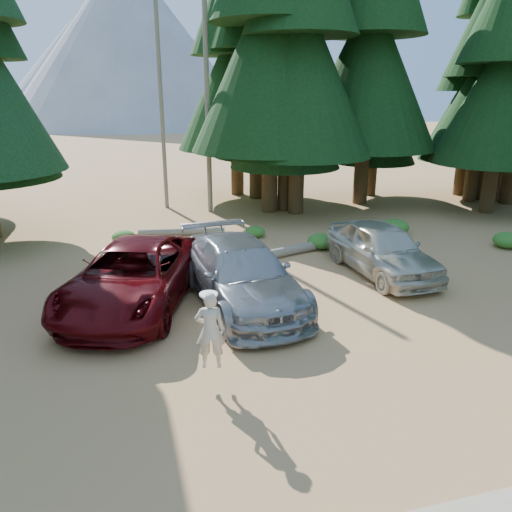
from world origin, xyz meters
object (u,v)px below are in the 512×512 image
Objects in this scene: log_left at (164,250)px; silver_minivan_right at (382,249)px; red_pickup at (133,276)px; silver_minivan_center at (241,274)px; frisbee_player at (210,330)px; log_mid at (182,232)px; log_right at (304,248)px.

silver_minivan_right is at bearing -31.92° from log_left.
silver_minivan_right is at bearing 24.76° from red_pickup.
frisbee_player is at bearing -117.63° from silver_minivan_center.
red_pickup is at bearing -61.08° from frisbee_player.
log_mid is at bearing 90.30° from silver_minivan_center.
frisbee_player is at bearing -85.89° from log_mid.
silver_minivan_right is (4.98, 1.16, -0.03)m from silver_minivan_center.
silver_minivan_center is 5.22m from log_right.
silver_minivan_right is 8.21m from frisbee_player.
log_right is at bearing 117.70° from silver_minivan_right.
silver_minivan_center is 7.50m from log_mid.
silver_minivan_center is 1.12× the size of log_right.
frisbee_player is (-1.55, -3.79, 0.33)m from silver_minivan_center.
log_right is (4.91, 7.73, -1.03)m from frisbee_player.
log_right is (6.26, 3.29, -0.70)m from red_pickup.
red_pickup is 1.04× the size of silver_minivan_center.
red_pickup is 3.83× the size of frisbee_player.
silver_minivan_center is 1.69× the size of log_mid.
log_mid is at bearing 129.68° from silver_minivan_right.
red_pickup is at bearing -169.46° from log_right.
silver_minivan_right reaches higher than log_right.
frisbee_player is (-6.54, -4.95, 0.36)m from silver_minivan_right.
log_mid is (-0.74, 7.43, -0.72)m from silver_minivan_center.
silver_minivan_right is at bearing 7.70° from silver_minivan_center.
frisbee_player reaches higher than silver_minivan_right.
log_mid is at bearing 66.83° from log_left.
red_pickup is 7.90m from silver_minivan_right.
red_pickup is at bearing -178.91° from silver_minivan_right.
log_left is 2.52m from log_mid.
log_left is at bearing -103.56° from log_mid.
red_pickup is 4.67m from log_left.
silver_minivan_center is 5.12m from silver_minivan_right.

